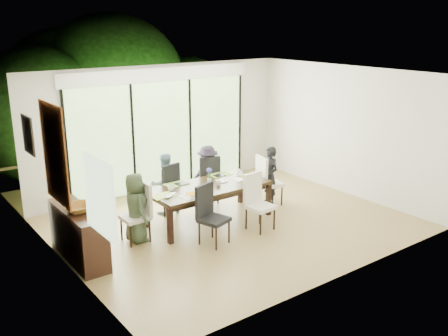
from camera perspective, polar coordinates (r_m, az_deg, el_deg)
floor at (r=9.19m, az=0.93°, el=-6.37°), size 6.00×5.00×0.01m
ceiling at (r=8.51m, az=1.02°, el=10.68°), size 6.00×5.00×0.01m
wall_back at (r=10.80m, az=-7.18°, el=4.52°), size 6.00×0.02×2.70m
wall_front at (r=7.02m, az=13.55°, el=-2.41°), size 6.00×0.02×2.70m
wall_left at (r=7.39m, az=-17.89°, el=-1.79°), size 0.02×5.00×2.70m
wall_right at (r=10.81m, az=13.78°, el=4.18°), size 0.02×5.00×2.70m
glass_doors at (r=10.80m, az=-7.04°, el=3.71°), size 4.20×0.02×2.30m
blinds_header at (r=10.58m, az=-7.27°, el=10.58°), size 4.40×0.06×0.28m
mullion_a at (r=9.96m, az=-17.56°, el=1.96°), size 0.05×0.04×2.30m
mullion_b at (r=10.47m, az=-10.35°, el=3.17°), size 0.05×0.04×2.30m
mullion_c at (r=11.14m, az=-3.89°, el=4.20°), size 0.05×0.04×2.30m
mullion_d at (r=11.94m, az=1.79°, el=5.06°), size 0.05×0.04×2.30m
side_window at (r=6.28m, az=-14.05°, el=-3.24°), size 0.02×0.90×1.00m
deck at (r=11.92m, az=-9.05°, el=-1.38°), size 6.00×1.80×0.10m
rail_top at (r=12.45m, az=-10.90°, el=2.17°), size 6.00×0.08×0.06m
foliage_left at (r=12.56m, az=-20.58°, el=5.70°), size 3.20×3.20×3.20m
foliage_mid at (r=13.81m, az=-12.62°, el=8.76°), size 4.00×4.00×4.00m
foliage_right at (r=14.03m, az=-4.37°, el=6.99°), size 2.80×2.80×2.80m
foliage_far at (r=14.11m, az=-17.49°, el=7.82°), size 3.60×3.60×3.60m
table_top at (r=9.09m, az=-1.76°, el=-2.15°), size 2.21×1.01×0.06m
table_apron at (r=9.11m, az=-1.75°, el=-2.65°), size 2.03×0.83×0.09m
table_leg_fl at (r=8.33m, az=-6.17°, el=-6.58°), size 0.08×0.08×0.64m
table_leg_fr at (r=9.51m, az=5.11°, el=-3.54°), size 0.08×0.08×0.64m
table_leg_bl at (r=9.03m, az=-8.96°, el=-4.81°), size 0.08×0.08×0.64m
table_leg_br at (r=10.13m, az=1.89°, el=-2.21°), size 0.08×0.08×0.64m
chair_left_end at (r=8.43m, az=-10.18°, el=-5.07°), size 0.43×0.43×1.01m
chair_right_end at (r=10.02m, az=5.31°, el=-1.36°), size 0.50×0.50×1.01m
chair_far_left at (r=9.59m, az=-6.86°, el=-2.23°), size 0.51×0.51×1.01m
chair_far_right at (r=10.10m, az=-1.94°, el=-1.16°), size 0.53×0.53×1.01m
chair_near_left at (r=8.20m, az=-1.14°, el=-5.42°), size 0.53×0.53×1.01m
chair_near_right at (r=8.78m, az=4.20°, el=-3.96°), size 0.46×0.46×1.01m
person_left_end at (r=8.41m, az=-10.08°, el=-4.49°), size 0.38×0.57×1.19m
person_right_end at (r=9.98m, az=5.24°, el=-0.90°), size 0.39×0.58×1.19m
person_far_left at (r=9.55m, az=-6.82°, el=-1.77°), size 0.59×0.40×1.19m
person_far_right at (r=10.05m, az=-1.88°, el=-0.71°), size 0.61×0.45×1.19m
placemat_left at (r=8.60m, az=-6.97°, el=-3.15°), size 0.41×0.29×0.01m
placemat_right at (r=9.62m, az=2.89°, el=-0.90°), size 0.41×0.29×0.01m
placemat_far_l at (r=9.16m, az=-5.50°, el=-1.86°), size 0.41×0.29×0.01m
placemat_far_r at (r=9.69m, az=-0.44°, el=-0.76°), size 0.41×0.29×0.01m
placemat_paper at (r=8.55m, az=-3.64°, el=-3.18°), size 0.41×0.29×0.01m
tablet_far_l at (r=9.17m, az=-4.80°, el=-1.77°), size 0.24×0.17×0.01m
tablet_far_r at (r=9.62m, az=-0.50°, el=-0.84°), size 0.22×0.16×0.01m
papers at (r=9.44m, az=1.91°, el=-1.25°), size 0.28×0.20×0.00m
platter_base at (r=8.55m, az=-3.64°, el=-3.09°), size 0.24×0.24×0.02m
platter_snacks at (r=8.54m, az=-3.64°, el=-2.99°), size 0.18×0.18×0.01m
vase at (r=9.13m, az=-1.68°, el=-1.52°), size 0.07×0.07×0.11m
hyacinth_stems at (r=9.09m, az=-1.69°, el=-0.86°), size 0.04×0.04×0.15m
hyacinth_blooms at (r=9.06m, az=-1.69°, el=-0.30°), size 0.10×0.10×0.10m
laptop at (r=8.56m, az=-6.05°, el=-3.15°), size 0.36×0.33×0.02m
cup_a at (r=8.83m, az=-6.05°, el=-2.32°), size 0.16×0.16×0.09m
cup_b at (r=9.07m, az=-0.62°, el=-1.72°), size 0.11×0.11×0.08m
cup_c at (r=9.59m, az=1.82°, el=-0.68°), size 0.14×0.14×0.09m
book at (r=9.25m, az=-0.66°, el=-1.57°), size 0.16×0.21×0.02m
sideboard at (r=8.05m, az=-16.29°, el=-7.30°), size 0.41×1.47×0.82m
bowl at (r=7.79m, az=-16.30°, el=-4.41°), size 0.44×0.44×0.11m
candlestick_base at (r=8.20m, az=-17.40°, el=-3.70°), size 0.09×0.09×0.04m
candlestick_shaft at (r=8.03m, az=-17.75°, el=0.17°), size 0.02×0.02×1.15m
candlestick_pan at (r=7.89m, az=-18.11°, el=4.13°), size 0.09×0.09×0.03m
candle at (r=7.88m, az=-18.15°, el=4.52°), size 0.03×0.03×0.09m
tapestry at (r=7.68m, az=-18.82°, el=1.51°), size 0.02×1.00×1.50m
art_frame at (r=8.88m, az=-21.50°, el=3.53°), size 0.03×0.55×0.65m
art_canvas at (r=8.89m, az=-21.38°, el=3.55°), size 0.01×0.45×0.55m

